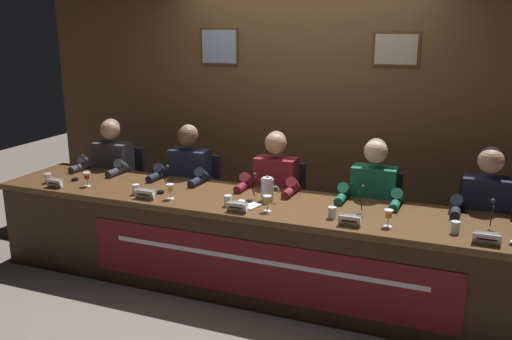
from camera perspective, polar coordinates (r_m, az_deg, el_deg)
The scene contains 34 objects.
ground_plane at distance 4.63m, azimuth -0.00°, elevation -12.09°, with size 12.00×12.00×0.00m, color #70665B.
wall_back_panelled at distance 5.37m, azimuth 4.97°, elevation 6.33°, with size 5.77×0.14×2.60m.
conference_table at distance 4.30m, azimuth -0.55°, elevation -6.51°, with size 4.57×0.83×0.75m.
chair_far_left at distance 5.72m, azimuth -13.85°, elevation -2.39°, with size 0.44×0.45×0.90m.
panelist_far_left at distance 5.49m, azimuth -15.22°, elevation -0.20°, with size 0.51×0.48×1.23m.
nameplate_far_left at distance 4.97m, azimuth -20.47°, elevation -1.29°, with size 0.15×0.06×0.08m.
juice_glass_far_left at distance 4.90m, azimuth -17.40°, elevation -0.68°, with size 0.06×0.06×0.12m.
water_cup_far_left at distance 5.14m, azimuth -21.06°, elevation -0.86°, with size 0.06×0.06×0.08m.
microphone_far_left at distance 5.15m, azimuth -18.31°, elevation -0.14°, with size 0.06×0.17×0.22m.
chair_left at distance 5.29m, azimuth -6.25°, elevation -3.47°, with size 0.44×0.45×0.90m.
panelist_left at distance 5.04m, azimuth -7.39°, elevation -1.14°, with size 0.51×0.48×1.23m.
nameplate_left at distance 4.45m, azimuth -11.64°, elevation -2.49°, with size 0.17×0.06×0.08m.
juice_glass_left at distance 4.39m, azimuth -9.04°, elevation -1.96°, with size 0.06×0.06×0.12m.
water_cup_left at distance 4.58m, azimuth -12.54°, elevation -2.07°, with size 0.06×0.06×0.08m.
microphone_left at distance 4.59m, azimuth -9.78°, elevation -1.41°, with size 0.06×0.17×0.22m.
chair_center at distance 4.96m, azimuth 2.54°, elevation -4.64°, with size 0.44×0.45×0.90m.
panelist_center at distance 4.70m, azimuth 1.78°, elevation -2.22°, with size 0.51×0.48×1.23m.
nameplate_center at distance 4.05m, azimuth -2.02°, elevation -3.91°, with size 0.16×0.06×0.08m.
juice_glass_center at distance 4.05m, azimuth 1.21°, elevation -3.24°, with size 0.06×0.06×0.12m.
water_cup_center at distance 4.19m, azimuth -2.98°, elevation -3.31°, with size 0.06×0.06×0.08m.
microphone_center at distance 4.28m, azimuth -0.55°, elevation -2.41°, with size 0.06×0.17×0.22m.
chair_right at distance 4.77m, azimuth 12.31°, elevation -5.80°, with size 0.44×0.45×0.90m.
panelist_right at distance 4.50m, azimuth 12.08°, elevation -3.36°, with size 0.51×0.48×1.23m.
nameplate_right at distance 3.84m, azimuth 9.84°, elevation -5.26°, with size 0.16×0.06×0.08m.
juice_glass_right at distance 3.86m, azimuth 13.79°, elevation -4.63°, with size 0.06×0.06×0.12m.
water_cup_right at distance 3.96m, azimuth 8.01°, elevation -4.54°, with size 0.06×0.06×0.08m.
microphone_right at distance 4.03m, azimuth 10.89°, elevation -3.80°, with size 0.06×0.17×0.22m.
chair_far_right at distance 4.73m, azimuth 22.62°, elevation -6.85°, with size 0.44×0.45×0.90m.
panelist_far_right at distance 4.45m, azimuth 22.99°, elevation -4.44°, with size 0.51×0.48×1.23m.
nameplate_far_right at distance 3.77m, azimuth 23.14°, elevation -6.66°, with size 0.17×0.06×0.08m.
water_cup_far_right at distance 3.89m, azimuth 20.27°, elevation -5.76°, with size 0.06×0.06×0.08m.
microphone_far_right at distance 3.97m, azimuth 23.54°, elevation -5.08°, with size 0.06×0.17×0.22m.
water_pitcher_central at distance 4.29m, azimuth 1.22°, elevation -2.06°, with size 0.15×0.10×0.21m.
document_stack_center at distance 4.21m, azimuth -1.09°, elevation -3.68°, with size 0.24×0.20×0.01m.
Camera 1 is at (1.52, -3.83, 2.11)m, focal length 37.95 mm.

